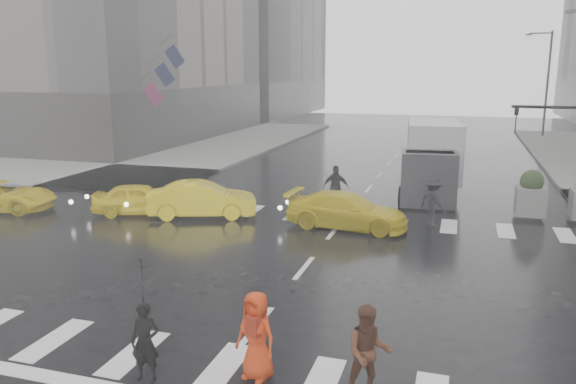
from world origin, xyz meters
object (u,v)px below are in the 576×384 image
(pedestrian_brown, at_px, (369,353))
(taxi_mid, at_px, (202,200))
(taxi_front, at_px, (140,199))
(box_truck, at_px, (432,158))
(pedestrian_orange, at_px, (256,336))

(pedestrian_brown, relative_size, taxi_mid, 0.41)
(taxi_front, distance_m, taxi_mid, 2.63)
(box_truck, bearing_deg, pedestrian_orange, -103.28)
(taxi_mid, bearing_deg, taxi_front, 78.46)
(taxi_front, height_order, box_truck, box_truck)
(taxi_front, relative_size, box_truck, 0.59)
(pedestrian_orange, xyz_separation_m, taxi_front, (-8.88, 10.30, -0.24))
(pedestrian_orange, relative_size, taxi_mid, 0.40)
(box_truck, bearing_deg, taxi_mid, -147.73)
(pedestrian_orange, bearing_deg, taxi_mid, 137.30)
(pedestrian_brown, height_order, pedestrian_orange, pedestrian_brown)
(taxi_mid, relative_size, box_truck, 0.68)
(taxi_mid, xyz_separation_m, box_truck, (8.51, 6.70, 1.10))
(pedestrian_brown, distance_m, taxi_mid, 13.60)
(pedestrian_brown, bearing_deg, box_truck, 73.04)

